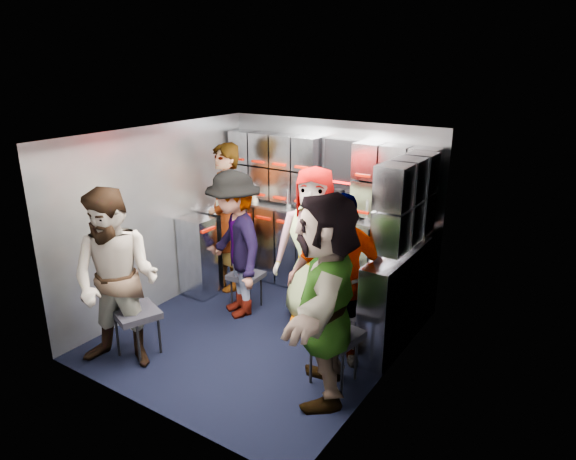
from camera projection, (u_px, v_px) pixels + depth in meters
The scene contains 29 objects.
floor at pixel (260, 334), 5.46m from camera, with size 3.00×3.00×0.00m, color black.
wall_back at pixel (330, 206), 6.31m from camera, with size 2.80×0.04×2.10m, color gray.
wall_left at pixel (159, 218), 5.85m from camera, with size 0.04×3.00×2.10m, color gray.
wall_right at pixel (390, 271), 4.39m from camera, with size 0.04×3.00×2.10m, color gray.
ceiling at pixel (256, 135), 4.79m from camera, with size 2.80×3.00×0.02m, color silver.
cart_bank_back at pixel (321, 254), 6.32m from camera, with size 2.68×0.38×0.99m, color #9297A1.
cart_bank_left at pixel (208, 252), 6.36m from camera, with size 0.38×0.76×0.99m, color #9297A1.
counter at pixel (322, 213), 6.15m from camera, with size 2.68×0.42×0.03m, color silver.
locker_bank_back at pixel (325, 173), 6.05m from camera, with size 2.68×0.28×0.82m, color #9297A1.
locker_bank_right at pixel (406, 201), 4.89m from camera, with size 0.28×1.00×0.82m, color #9297A1.
right_cabinet at pixel (395, 299), 5.12m from camera, with size 0.28×1.20×1.00m, color #9297A1.
coffee_niche at pixel (341, 176), 6.01m from camera, with size 0.46×0.16×0.84m, color black, non-canonical shape.
red_latch_strip at pixel (313, 228), 6.04m from camera, with size 2.60×0.02×0.03m, color #B41202.
jump_seat_near_left at pixel (136, 315), 4.95m from camera, with size 0.53×0.51×0.49m.
jump_seat_mid_left at pixel (246, 277), 5.94m from camera, with size 0.38×0.36×0.42m.
jump_seat_center at pixel (321, 279), 5.78m from camera, with size 0.48×0.47×0.48m.
jump_seat_mid_right at pixel (347, 314), 5.03m from camera, with size 0.40×0.38×0.45m.
jump_seat_near_right at pixel (334, 338), 4.52m from camera, with size 0.47×0.45×0.50m.
attendant_standing at pixel (226, 218), 6.31m from camera, with size 0.67×0.44×1.84m, color black.
attendant_arc_a at pixel (116, 281), 4.66m from camera, with size 0.84×0.65×1.73m, color black.
attendant_arc_b at pixel (235, 245), 5.65m from camera, with size 1.07×0.62×1.66m, color black.
attendant_arc_c at pixel (314, 247), 5.49m from camera, with size 0.85×0.55×1.74m, color black.
attendant_arc_d at pixel (339, 280), 4.75m from camera, with size 0.98×0.41×1.67m, color black.
attendant_arc_e at pixel (326, 298), 4.23m from camera, with size 1.68×0.54×1.81m, color black.
bottle_left at pixel (256, 192), 6.56m from camera, with size 0.07×0.07×0.25m, color white.
bottle_mid at pixel (289, 198), 6.30m from camera, with size 0.06×0.06×0.24m, color white.
bottle_right at pixel (368, 211), 5.75m from camera, with size 0.07×0.07×0.26m, color white.
cup_left at pixel (255, 198), 6.58m from camera, with size 0.08×0.08×0.10m, color tan.
cup_right at pixel (380, 220), 5.69m from camera, with size 0.08×0.08×0.10m, color tan.
Camera 1 is at (2.89, -3.87, 2.79)m, focal length 32.00 mm.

